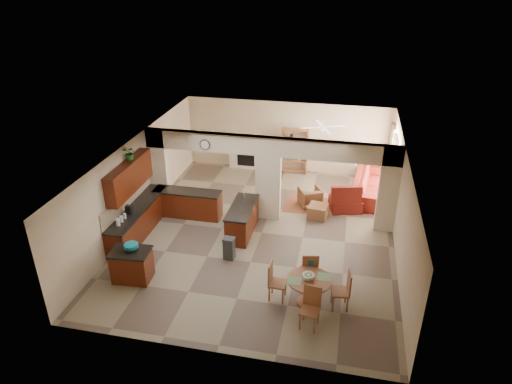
% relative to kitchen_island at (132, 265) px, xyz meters
% --- Properties ---
extents(floor, '(10.00, 10.00, 0.00)m').
position_rel_kitchen_island_xyz_m(floor, '(2.88, 2.98, -0.44)').
color(floor, '#85785C').
rests_on(floor, ground).
extents(ceiling, '(10.00, 10.00, 0.00)m').
position_rel_kitchen_island_xyz_m(ceiling, '(2.88, 2.98, 2.36)').
color(ceiling, white).
rests_on(ceiling, wall_back).
extents(wall_back, '(8.00, 0.00, 8.00)m').
position_rel_kitchen_island_xyz_m(wall_back, '(2.88, 7.98, 0.96)').
color(wall_back, beige).
rests_on(wall_back, floor).
extents(wall_front, '(8.00, 0.00, 8.00)m').
position_rel_kitchen_island_xyz_m(wall_front, '(2.88, -2.02, 0.96)').
color(wall_front, beige).
rests_on(wall_front, floor).
extents(wall_left, '(0.00, 10.00, 10.00)m').
position_rel_kitchen_island_xyz_m(wall_left, '(-1.12, 2.98, 0.96)').
color(wall_left, beige).
rests_on(wall_left, floor).
extents(wall_right, '(0.00, 10.00, 10.00)m').
position_rel_kitchen_island_xyz_m(wall_right, '(6.88, 2.98, 0.96)').
color(wall_right, beige).
rests_on(wall_right, floor).
extents(partition_left_pier, '(0.60, 0.25, 2.80)m').
position_rel_kitchen_island_xyz_m(partition_left_pier, '(-0.82, 3.98, 0.96)').
color(partition_left_pier, beige).
rests_on(partition_left_pier, floor).
extents(partition_center_pier, '(0.80, 0.25, 2.20)m').
position_rel_kitchen_island_xyz_m(partition_center_pier, '(2.88, 3.98, 0.66)').
color(partition_center_pier, beige).
rests_on(partition_center_pier, floor).
extents(partition_right_pier, '(0.60, 0.25, 2.80)m').
position_rel_kitchen_island_xyz_m(partition_right_pier, '(6.58, 3.98, 0.96)').
color(partition_right_pier, beige).
rests_on(partition_right_pier, floor).
extents(partition_header, '(8.00, 0.25, 0.60)m').
position_rel_kitchen_island_xyz_m(partition_header, '(2.88, 3.98, 2.06)').
color(partition_header, beige).
rests_on(partition_header, partition_center_pier).
extents(kitchen_counter, '(2.52, 3.29, 1.48)m').
position_rel_kitchen_island_xyz_m(kitchen_counter, '(-0.38, 2.73, 0.02)').
color(kitchen_counter, '#451008').
rests_on(kitchen_counter, floor).
extents(upper_cabinets, '(0.35, 2.40, 0.90)m').
position_rel_kitchen_island_xyz_m(upper_cabinets, '(-0.94, 2.18, 1.48)').
color(upper_cabinets, '#451008').
rests_on(upper_cabinets, wall_left).
extents(peninsula, '(0.70, 1.85, 0.91)m').
position_rel_kitchen_island_xyz_m(peninsula, '(2.28, 2.86, 0.02)').
color(peninsula, '#451008').
rests_on(peninsula, floor).
extents(wall_clock, '(0.34, 0.03, 0.34)m').
position_rel_kitchen_island_xyz_m(wall_clock, '(0.88, 3.83, 2.01)').
color(wall_clock, '#502D1A').
rests_on(wall_clock, partition_header).
extents(rug, '(1.60, 1.30, 0.01)m').
position_rel_kitchen_island_xyz_m(rug, '(4.08, 5.08, -0.44)').
color(rug, brown).
rests_on(rug, floor).
extents(fireplace, '(1.60, 0.35, 1.20)m').
position_rel_kitchen_island_xyz_m(fireplace, '(1.28, 7.81, 0.17)').
color(fireplace, silver).
rests_on(fireplace, floor).
extents(shelving_unit, '(1.00, 0.32, 1.80)m').
position_rel_kitchen_island_xyz_m(shelving_unit, '(3.23, 7.80, 0.46)').
color(shelving_unit, brown).
rests_on(shelving_unit, floor).
extents(window_a, '(0.02, 0.90, 1.90)m').
position_rel_kitchen_island_xyz_m(window_a, '(6.85, 5.28, 0.76)').
color(window_a, white).
rests_on(window_a, wall_right).
extents(window_b, '(0.02, 0.90, 1.90)m').
position_rel_kitchen_island_xyz_m(window_b, '(6.85, 6.98, 0.76)').
color(window_b, white).
rests_on(window_b, wall_right).
extents(glazed_door, '(0.02, 0.70, 2.10)m').
position_rel_kitchen_island_xyz_m(glazed_door, '(6.85, 6.13, 0.61)').
color(glazed_door, white).
rests_on(glazed_door, wall_right).
extents(drape_a_left, '(0.10, 0.28, 2.30)m').
position_rel_kitchen_island_xyz_m(drape_a_left, '(6.81, 4.68, 0.76)').
color(drape_a_left, '#44251B').
rests_on(drape_a_left, wall_right).
extents(drape_a_right, '(0.10, 0.28, 2.30)m').
position_rel_kitchen_island_xyz_m(drape_a_right, '(6.81, 5.88, 0.76)').
color(drape_a_right, '#44251B').
rests_on(drape_a_right, wall_right).
extents(drape_b_left, '(0.10, 0.28, 2.30)m').
position_rel_kitchen_island_xyz_m(drape_b_left, '(6.81, 6.38, 0.76)').
color(drape_b_left, '#44251B').
rests_on(drape_b_left, wall_right).
extents(drape_b_right, '(0.10, 0.28, 2.30)m').
position_rel_kitchen_island_xyz_m(drape_b_right, '(6.81, 7.58, 0.76)').
color(drape_b_right, '#44251B').
rests_on(drape_b_right, wall_right).
extents(ceiling_fan, '(1.00, 1.00, 0.10)m').
position_rel_kitchen_island_xyz_m(ceiling_fan, '(4.38, 5.98, 2.12)').
color(ceiling_fan, white).
rests_on(ceiling_fan, ceiling).
extents(kitchen_island, '(1.06, 0.79, 0.88)m').
position_rel_kitchen_island_xyz_m(kitchen_island, '(0.00, 0.00, 0.00)').
color(kitchen_island, '#451008').
rests_on(kitchen_island, floor).
extents(teal_bowl, '(0.37, 0.37, 0.17)m').
position_rel_kitchen_island_xyz_m(teal_bowl, '(0.02, 0.06, 0.52)').
color(teal_bowl, '#137A87').
rests_on(teal_bowl, kitchen_island).
extents(trash_can, '(0.31, 0.27, 0.62)m').
position_rel_kitchen_island_xyz_m(trash_can, '(2.25, 1.43, -0.13)').
color(trash_can, '#2E2E31').
rests_on(trash_can, floor).
extents(dining_table, '(1.08, 1.08, 0.74)m').
position_rel_kitchen_island_xyz_m(dining_table, '(4.64, -0.02, 0.05)').
color(dining_table, brown).
rests_on(dining_table, floor).
extents(fruit_bowl, '(0.28, 0.28, 0.15)m').
position_rel_kitchen_island_xyz_m(fruit_bowl, '(4.62, -0.03, 0.37)').
color(fruit_bowl, '#6BAF25').
rests_on(fruit_bowl, dining_table).
extents(sofa, '(2.96, 1.41, 0.83)m').
position_rel_kitchen_island_xyz_m(sofa, '(6.18, 6.32, -0.02)').
color(sofa, maroon).
rests_on(sofa, floor).
extents(chaise, '(1.19, 1.06, 0.41)m').
position_rel_kitchen_island_xyz_m(chaise, '(5.36, 5.07, -0.24)').
color(chaise, maroon).
rests_on(chaise, floor).
extents(armchair, '(0.95, 0.96, 0.65)m').
position_rel_kitchen_island_xyz_m(armchair, '(4.15, 5.08, -0.11)').
color(armchair, maroon).
rests_on(armchair, floor).
extents(ottoman, '(0.68, 0.68, 0.44)m').
position_rel_kitchen_island_xyz_m(ottoman, '(4.49, 4.31, -0.22)').
color(ottoman, maroon).
rests_on(ottoman, floor).
extents(plant, '(0.48, 0.45, 0.43)m').
position_rel_kitchen_island_xyz_m(plant, '(-0.94, 2.39, 2.14)').
color(plant, '#235416').
rests_on(plant, upper_cabinets).
extents(chair_north, '(0.50, 0.50, 1.02)m').
position_rel_kitchen_island_xyz_m(chair_north, '(4.59, 0.64, 0.11)').
color(chair_north, brown).
rests_on(chair_north, floor).
extents(chair_east, '(0.48, 0.48, 1.02)m').
position_rel_kitchen_island_xyz_m(chair_east, '(5.48, 0.02, 0.11)').
color(chair_east, brown).
rests_on(chair_east, floor).
extents(chair_south, '(0.48, 0.48, 1.02)m').
position_rel_kitchen_island_xyz_m(chair_south, '(4.76, -0.73, 0.11)').
color(chair_south, brown).
rests_on(chair_south, floor).
extents(chair_west, '(0.44, 0.44, 1.02)m').
position_rel_kitchen_island_xyz_m(chair_west, '(3.79, 0.02, 0.11)').
color(chair_west, brown).
rests_on(chair_west, floor).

